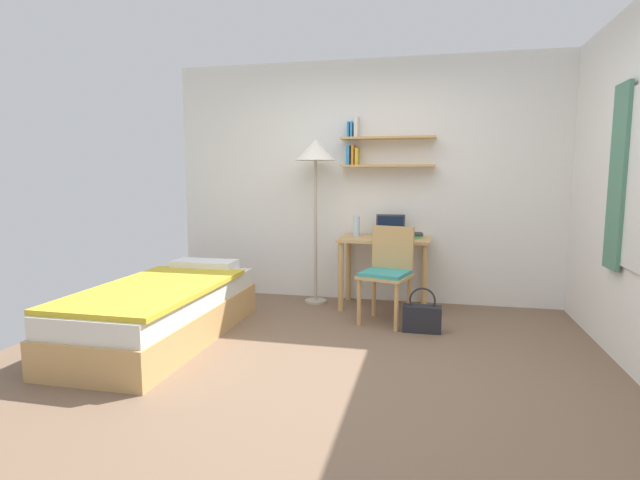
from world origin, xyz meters
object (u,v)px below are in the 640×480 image
book_stack (415,235)px  standing_lamp (316,157)px  handbag (422,317)px  water_bottle (357,226)px  bed (164,311)px  desk_chair (387,270)px  laptop (390,231)px  desk (384,252)px

book_stack → standing_lamp: bearing=-179.5°
handbag → water_bottle: bearing=130.9°
bed → desk_chair: 2.02m
bed → standing_lamp: standing_lamp is taller
water_bottle → handbag: (0.71, -0.82, -0.71)m
laptop → handbag: size_ratio=0.77×
desk → book_stack: (0.31, 0.05, 0.18)m
desk → desk_chair: size_ratio=1.03×
standing_lamp → handbag: (1.15, -0.79, -1.43)m
desk → laptop: size_ratio=3.00×
desk → desk_chair: bearing=-81.3°
bed → laptop: bearing=40.4°
water_bottle → book_stack: (0.61, -0.02, -0.08)m
desk → laptop: 0.23m
bed → book_stack: size_ratio=10.44×
bed → standing_lamp: (0.97, 1.46, 1.32)m
bed → laptop: 2.38m
desk → standing_lamp: 1.23m
standing_lamp → book_stack: standing_lamp is taller
laptop → water_bottle: 0.35m
desk → handbag: (0.41, -0.75, -0.46)m
desk_chair → book_stack: (0.23, 0.56, 0.26)m
bed → book_stack: book_stack is taller
standing_lamp → water_bottle: bearing=3.6°
handbag → desk: bearing=118.6°
desk → laptop: (0.05, 0.09, 0.21)m
desk_chair → standing_lamp: size_ratio=0.51×
laptop → bed: bearing=-139.6°
desk_chair → laptop: 0.66m
desk → book_stack: size_ratio=4.77×
desk → water_bottle: 0.40m
desk_chair → book_stack: desk_chair is taller
desk_chair → bed: bearing=-153.1°
bed → desk: 2.25m
desk_chair → standing_lamp: (-0.82, 0.55, 1.06)m
bed → handbag: (2.12, 0.66, -0.11)m
standing_lamp → book_stack: bearing=0.5°
standing_lamp → laptop: size_ratio=5.68×
bed → water_bottle: (1.41, 1.48, 0.60)m
book_stack → handbag: size_ratio=0.49×
book_stack → handbag: book_stack is taller
desk → water_bottle: bearing=166.3°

